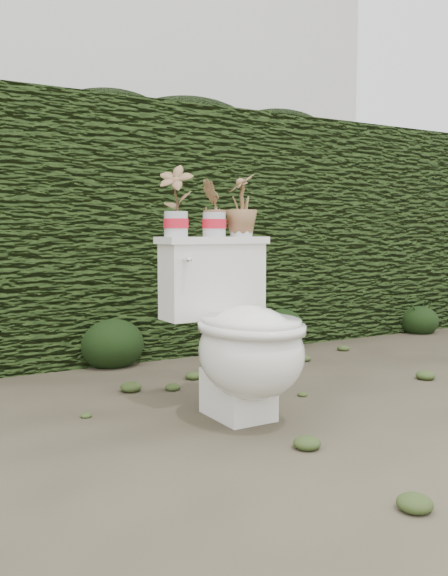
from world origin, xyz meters
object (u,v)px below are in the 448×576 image
potted_plant_center (214,210)px  potted_plant_left (176,202)px  toilet (240,336)px  potted_plant_right (241,207)px

potted_plant_center → potted_plant_left: bearing=-53.8°
toilet → potted_plant_left: potted_plant_left is taller
potted_plant_left → potted_plant_center: bearing=45.6°
potted_plant_center → potted_plant_right: (0.14, 0.00, 0.01)m
toilet → potted_plant_right: size_ratio=2.87×
potted_plant_left → potted_plant_right: potted_plant_left is taller
potted_plant_center → potted_plant_right: 0.15m
potted_plant_left → potted_plant_right: 0.34m
toilet → potted_plant_right: (0.15, 0.24, 0.56)m
toilet → potted_plant_right: 0.62m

